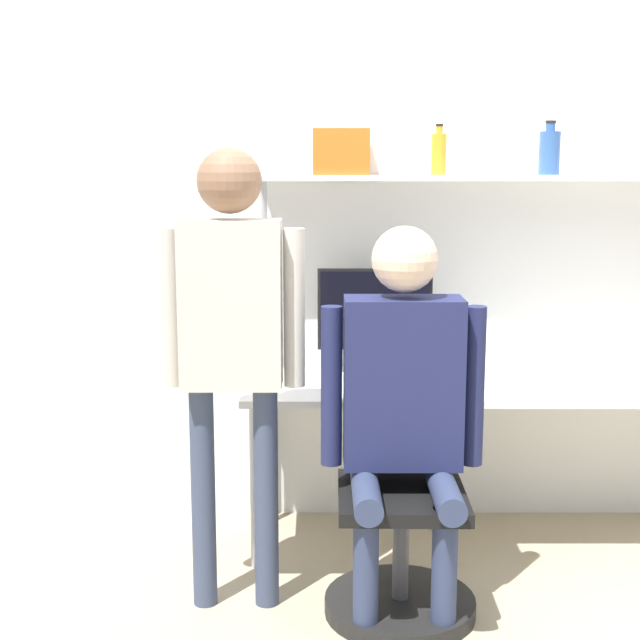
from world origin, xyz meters
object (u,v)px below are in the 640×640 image
office_chair (403,536)px  bottle_amber (442,153)px  laptop (403,370)px  storage_box (344,152)px  person_standing (234,321)px  person_seated (406,391)px  bottle_blue (553,152)px  cell_phone (472,385)px  monitor (378,316)px

office_chair → bottle_amber: size_ratio=4.29×
laptop → storage_box: (-0.25, 0.24, 0.91)m
person_standing → storage_box: bearing=61.6°
bottle_amber → person_seated: bearing=-104.6°
person_seated → bottle_amber: (0.22, 0.83, 0.84)m
laptop → person_standing: person_standing is taller
person_seated → bottle_blue: size_ratio=6.24×
cell_phone → person_standing: size_ratio=0.09×
person_standing → bottle_amber: 1.27m
office_chair → storage_box: storage_box is taller
cell_phone → person_seated: bearing=-119.9°
laptop → office_chair: bearing=-94.3°
cell_phone → office_chair: size_ratio=0.16×
laptop → bottle_amber: 0.95m
office_chair → monitor: bearing=94.1°
cell_phone → person_seated: person_seated is taller
bottle_amber → laptop: bearing=-126.1°
laptop → person_standing: 0.89m
bottle_blue → monitor: bearing=-178.2°
person_seated → laptop: bearing=85.9°
person_seated → storage_box: 1.20m
bottle_amber → cell_phone: bearing=-65.9°
office_chair → cell_phone: bearing=58.1°
laptop → monitor: bearing=114.2°
bottle_amber → bottle_blue: bearing=0.0°
cell_phone → storage_box: 1.14m
office_chair → laptop: bearing=85.7°
monitor → bottle_blue: size_ratio=2.20×
laptop → storage_box: bearing=136.2°
person_seated → bottle_blue: bottle_blue is taller
cell_phone → bottle_amber: bearing=114.1°
monitor → person_seated: 0.82m
laptop → cell_phone: (0.29, -0.02, -0.06)m
person_seated → person_standing: bearing=172.8°
person_seated → person_standing: 0.66m
office_chair → bottle_blue: size_ratio=4.04×
storage_box → office_chair: bearing=-75.3°
laptop → bottle_blue: bearing=20.1°
bottle_amber → bottle_blue: bottle_blue is taller
office_chair → bottle_amber: bearing=74.7°
laptop → cell_phone: 0.30m
office_chair → bottle_blue: bearing=48.7°
office_chair → bottle_amber: bottle_amber is taller
cell_phone → office_chair: office_chair is taller
bottle_blue → storage_box: 0.90m
laptop → office_chair: (-0.04, -0.55, -0.50)m
bottle_amber → storage_box: size_ratio=0.90×
bottle_amber → storage_box: (-0.42, 0.00, 0.01)m
office_chair → person_standing: person_standing is taller
person_standing → storage_box: 1.05m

